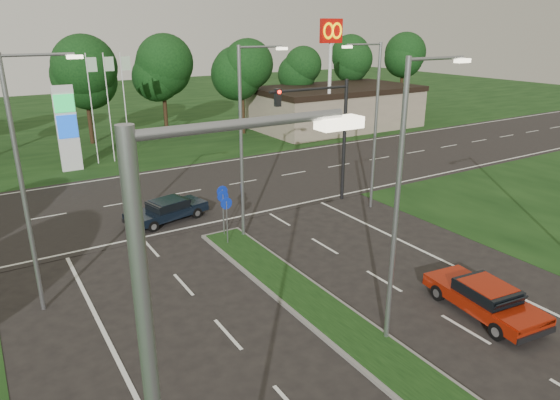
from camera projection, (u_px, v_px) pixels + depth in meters
verge_far at (73, 119)px, 55.34m from camera, size 160.00×50.00×0.02m
cross_road at (171, 195)px, 30.46m from camera, size 160.00×12.00×0.02m
median_kerb at (414, 381)px, 14.39m from camera, size 2.00×26.00×0.12m
commercial_building at (336, 108)px, 50.38m from camera, size 16.00×9.00×4.00m
streetlight_median_near at (403, 192)px, 14.84m from camera, size 2.53×0.22×9.00m
streetlight_median_far at (245, 134)px, 22.87m from camera, size 2.53×0.22×9.00m
streetlight_left_far at (27, 174)px, 16.63m from camera, size 2.53×0.22×9.00m
streetlight_right_far at (373, 119)px, 26.75m from camera, size 2.53×0.22×9.00m
traffic_signal at (327, 124)px, 27.69m from camera, size 5.10×0.42×7.00m
median_signs at (224, 204)px, 23.80m from camera, size 1.16×1.76×2.38m
gas_pylon at (70, 126)px, 34.79m from camera, size 5.80×1.26×8.00m
mcdonalds_sign at (331, 48)px, 43.19m from camera, size 2.20×0.47×10.40m
treeline_far at (98, 64)px, 41.05m from camera, size 6.00×6.00×9.90m
red_sedan at (485, 298)px, 17.70m from camera, size 2.26×4.52×1.20m
navy_sedan at (167, 210)px, 26.24m from camera, size 4.47×2.64×1.15m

